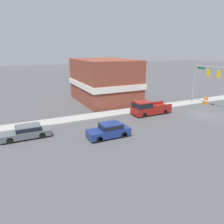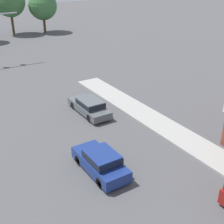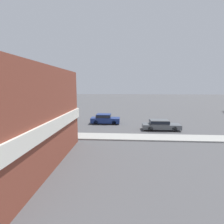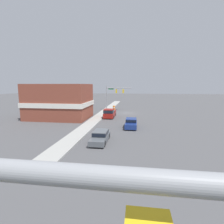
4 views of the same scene
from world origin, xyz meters
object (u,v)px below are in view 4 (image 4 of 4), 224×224
object	(u,v)px
pickup_truck_parked	(110,113)
car_oncoming	(100,136)
car_lead	(131,123)
construction_barrel	(114,108)

from	to	relation	value
pickup_truck_parked	car_oncoming	bearing A→B (deg)	94.92
car_lead	car_oncoming	xyz separation A→B (m)	(3.45, 7.70, -0.06)
car_oncoming	pickup_truck_parked	world-z (taller)	pickup_truck_parked
pickup_truck_parked	construction_barrel	size ratio (longest dim) A/B	4.87
car_lead	car_oncoming	world-z (taller)	car_lead
construction_barrel	car_lead	bearing A→B (deg)	105.21
car_lead	car_oncoming	distance (m)	8.43
pickup_truck_parked	construction_barrel	world-z (taller)	pickup_truck_parked
car_oncoming	car_lead	bearing A→B (deg)	65.87
car_lead	pickup_truck_parked	xyz separation A→B (m)	(4.81, -8.12, 0.18)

